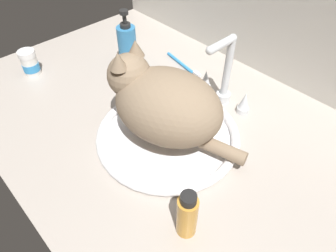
{
  "coord_description": "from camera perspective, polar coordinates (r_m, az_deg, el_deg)",
  "views": [
    {
      "loc": [
        43.47,
        -38.68,
        58.43
      ],
      "look_at": [
        5.23,
        -2.76,
        7.0
      ],
      "focal_mm": 32.67,
      "sensor_mm": 36.0,
      "label": 1
    }
  ],
  "objects": [
    {
      "name": "pill_bottle",
      "position": [
        1.04,
        -24.36,
        10.59
      ],
      "size": [
        5.04,
        5.04,
        7.97
      ],
      "color": "white",
      "rests_on": "countertop"
    },
    {
      "name": "faucet",
      "position": [
        0.83,
        10.48,
        8.7
      ],
      "size": [
        16.89,
        11.21,
        20.31
      ],
      "color": "silver",
      "rests_on": "countertop"
    },
    {
      "name": "amber_bottle",
      "position": [
        0.57,
        3.59,
        -16.21
      ],
      "size": [
        3.88,
        3.88,
        11.63
      ],
      "color": "gold",
      "rests_on": "countertop"
    },
    {
      "name": "countertop",
      "position": [
        0.81,
        -1.11,
        0.05
      ],
      "size": [
        119.9,
        75.97,
        3.0
      ],
      "primitive_type": "cube",
      "color": "#ADA399",
      "rests_on": "ground"
    },
    {
      "name": "backsplash_wall",
      "position": [
        0.97,
        17.21,
        19.63
      ],
      "size": [
        119.9,
        2.4,
        41.32
      ],
      "primitive_type": "cube",
      "color": "beige",
      "rests_on": "ground"
    },
    {
      "name": "sink_basin",
      "position": [
        0.76,
        0.0,
        -1.64
      ],
      "size": [
        35.37,
        35.37,
        2.23
      ],
      "color": "white",
      "rests_on": "countertop"
    },
    {
      "name": "soap_pump_bottle",
      "position": [
        1.0,
        -7.62,
        14.84
      ],
      "size": [
        5.82,
        5.82,
        17.69
      ],
      "color": "teal",
      "rests_on": "countertop"
    },
    {
      "name": "toothbrush",
      "position": [
        1.0,
        2.99,
        11.24
      ],
      "size": [
        17.03,
        3.9,
        1.7
      ],
      "color": "#338CD1",
      "rests_on": "countertop"
    },
    {
      "name": "cat",
      "position": [
        0.7,
        -1.23,
        4.53
      ],
      "size": [
        35.24,
        25.92,
        20.13
      ],
      "color": "#8C755B",
      "rests_on": "sink_basin"
    }
  ]
}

